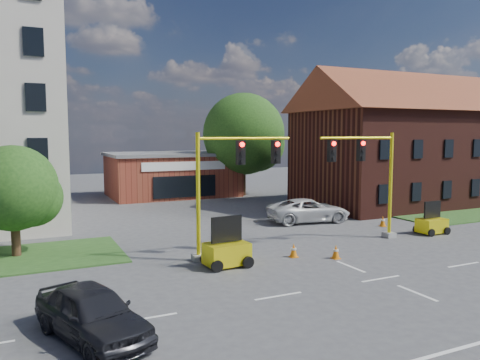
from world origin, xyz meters
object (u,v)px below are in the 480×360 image
(signal_mast_west, at_px, (230,179))
(signal_mast_east, at_px, (369,173))
(trailer_west, at_px, (227,251))
(sedan_dark, at_px, (92,313))
(trailer_east, at_px, (432,224))
(pickup_white, at_px, (309,210))

(signal_mast_west, distance_m, signal_mast_east, 8.71)
(trailer_west, xyz_separation_m, sedan_dark, (-6.73, -5.40, 0.11))
(trailer_east, bearing_deg, pickup_white, 123.99)
(signal_mast_west, bearing_deg, sedan_dark, -137.61)
(signal_mast_west, xyz_separation_m, signal_mast_east, (8.71, 0.00, 0.00))
(signal_mast_west, xyz_separation_m, trailer_west, (-0.81, -1.48, -3.22))
(trailer_east, bearing_deg, trailer_west, -176.51)
(trailer_west, xyz_separation_m, pickup_white, (9.64, 7.74, 0.10))
(signal_mast_west, relative_size, trailer_east, 3.22)
(pickup_white, relative_size, sedan_dark, 1.22)
(trailer_west, distance_m, pickup_white, 12.36)
(trailer_west, bearing_deg, sedan_dark, -145.41)
(trailer_east, relative_size, pickup_white, 0.33)
(signal_mast_west, height_order, trailer_west, signal_mast_west)
(trailer_west, distance_m, sedan_dark, 8.62)
(pickup_white, bearing_deg, signal_mast_east, -172.80)
(signal_mast_east, distance_m, pickup_white, 6.99)
(signal_mast_east, xyz_separation_m, sedan_dark, (-16.25, -6.88, -3.11))
(trailer_east, height_order, sedan_dark, trailer_east)
(signal_mast_west, xyz_separation_m, pickup_white, (8.83, 6.26, -3.11))
(pickup_white, distance_m, sedan_dark, 20.99)
(trailer_west, height_order, pickup_white, trailer_west)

